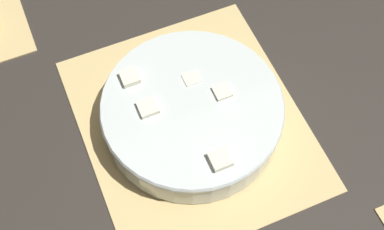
# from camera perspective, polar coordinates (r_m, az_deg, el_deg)

# --- Properties ---
(ground_plane) EXTENTS (6.00, 6.00, 0.00)m
(ground_plane) POSITION_cam_1_polar(r_m,az_deg,el_deg) (0.90, 0.00, -0.95)
(ground_plane) COLOR #2D2823
(bamboo_mat_center) EXTENTS (0.42, 0.36, 0.01)m
(bamboo_mat_center) POSITION_cam_1_polar(r_m,az_deg,el_deg) (0.90, 0.00, -0.86)
(bamboo_mat_center) COLOR #D6B775
(bamboo_mat_center) RESTS_ON ground_plane
(fruit_salad_bowl) EXTENTS (0.30, 0.30, 0.07)m
(fruit_salad_bowl) POSITION_cam_1_polar(r_m,az_deg,el_deg) (0.87, -0.02, 0.34)
(fruit_salad_bowl) COLOR silver
(fruit_salad_bowl) RESTS_ON bamboo_mat_center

